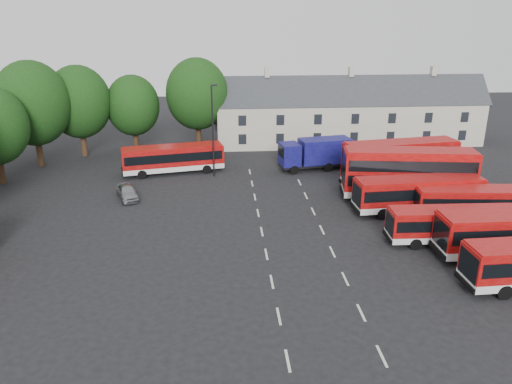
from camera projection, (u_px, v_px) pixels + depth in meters
ground at (264, 242)px, 39.03m from camera, size 140.00×140.00×0.00m
lane_markings at (292, 231)px, 41.08m from camera, size 5.15×33.80×0.01m
treeline at (56, 113)px, 53.40m from camera, size 29.92×32.59×12.01m
terrace_houses at (348, 114)px, 66.72m from camera, size 35.70×7.13×10.06m
bus_row_c at (454, 223)px, 38.40m from camera, size 10.12×2.61×2.85m
bus_row_d at (478, 201)px, 42.36m from camera, size 10.79×3.41×3.00m
bus_row_e at (418, 192)px, 44.18m from camera, size 11.53×3.35×3.22m
bus_dd_south at (409, 172)px, 46.74m from camera, size 12.35×4.28×4.96m
bus_dd_north at (400, 161)px, 50.36m from camera, size 11.89×4.35×4.76m
bus_north at (173, 157)px, 54.79m from camera, size 11.23×4.62×3.10m
box_truck at (316, 153)px, 56.06m from camera, size 8.33×3.88×3.51m
silver_car at (127, 192)px, 47.76m from camera, size 2.92×4.35×1.38m
lamppost at (213, 129)px, 52.55m from camera, size 0.69×0.33×9.92m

